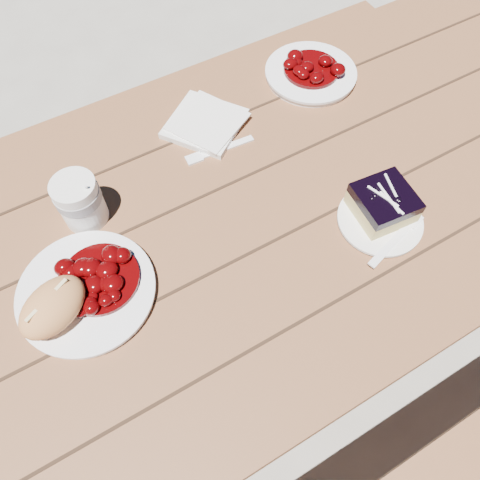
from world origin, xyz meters
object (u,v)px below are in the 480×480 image
coffee_cup (80,201)px  second_plate (311,74)px  main_plate (87,292)px  bread_roll (53,307)px  blueberry_cake (383,203)px  picnic_table (276,238)px  dessert_plate (380,221)px

coffee_cup → second_plate: coffee_cup is taller
main_plate → coffee_cup: coffee_cup is taller
bread_roll → main_plate: bearing=20.0°
main_plate → blueberry_cake: (0.56, -0.12, 0.03)m
bread_roll → blueberry_cake: bread_roll is taller
picnic_table → blueberry_cake: 0.28m
main_plate → dessert_plate: 0.56m
blueberry_cake → coffee_cup: bearing=156.5°
bread_roll → coffee_cup: size_ratio=1.20×
picnic_table → second_plate: (0.25, 0.27, 0.17)m
main_plate → blueberry_cake: 0.57m
picnic_table → bread_roll: bearing=-176.7°
picnic_table → dessert_plate: dessert_plate is taller
main_plate → blueberry_cake: size_ratio=2.10×
bread_roll → second_plate: 0.78m
blueberry_cake → picnic_table: bearing=143.5°
picnic_table → blueberry_cake: bearing=-42.4°
main_plate → bread_roll: bearing=-160.0°
blueberry_cake → second_plate: (0.11, 0.40, -0.03)m
blueberry_cake → bread_roll: bearing=176.3°
blueberry_cake → coffee_cup: size_ratio=1.09×
main_plate → blueberry_cake: bearing=-12.6°
dessert_plate → coffee_cup: 0.57m
bread_roll → second_plate: bearing=22.1°
dessert_plate → coffee_cup: size_ratio=1.53×
picnic_table → second_plate: size_ratio=9.45×
picnic_table → coffee_cup: 0.44m
bread_roll → coffee_cup: 0.21m
picnic_table → dessert_plate: 0.26m
bread_roll → blueberry_cake: 0.62m
coffee_cup → second_plate: size_ratio=0.49×
picnic_table → main_plate: size_ratio=8.40×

